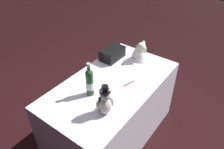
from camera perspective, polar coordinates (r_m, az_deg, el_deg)
ground_plane at (r=2.70m, az=0.00°, el=-15.06°), size 12.00×12.00×0.00m
reception_table at (r=2.41m, az=0.00°, el=-9.33°), size 1.45×0.79×0.77m
teddy_bear_groom at (r=1.78m, az=-1.83°, el=-7.23°), size 0.14×0.14×0.29m
teddy_bear_bride at (r=2.47m, az=7.30°, el=5.83°), size 0.17×0.21×0.23m
champagne_bottle at (r=1.95m, az=-5.84°, el=-1.91°), size 0.07×0.07×0.34m
signing_pen at (r=2.15m, az=4.55°, el=-2.28°), size 0.14×0.05×0.01m
gift_case_black at (r=2.49m, az=0.08°, el=5.50°), size 0.28×0.18×0.13m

